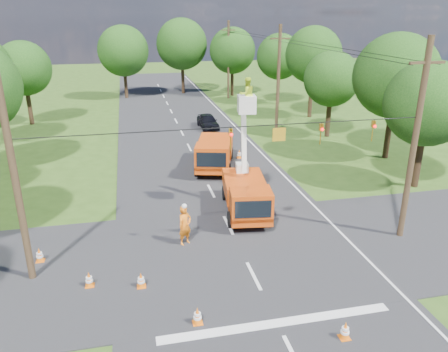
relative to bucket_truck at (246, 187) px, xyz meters
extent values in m
plane|color=#2C4C16|center=(-1.36, 13.61, -1.65)|extent=(140.00, 140.00, 0.00)
cube|color=black|center=(-1.36, 13.61, -1.65)|extent=(12.00, 100.00, 0.06)
cube|color=black|center=(-1.36, -4.39, -1.65)|extent=(56.00, 10.00, 0.07)
cube|color=silver|center=(-1.36, -9.59, -1.65)|extent=(9.00, 0.45, 0.02)
cube|color=silver|center=(4.24, 13.61, -1.65)|extent=(0.12, 90.00, 0.02)
cube|color=#C8400E|center=(0.02, 0.15, -0.94)|extent=(2.97, 6.17, 0.44)
cube|color=#C8400E|center=(-0.27, -1.95, -0.17)|extent=(2.38, 1.96, 1.48)
cube|color=black|center=(-0.39, -2.78, -0.12)|extent=(1.87, 0.32, 0.94)
cube|color=#C8400E|center=(0.13, 0.94, -0.32)|extent=(2.80, 3.94, 0.99)
cylinder|color=black|center=(-1.26, -1.56, -1.20)|extent=(0.44, 0.94, 0.91)
cylinder|color=black|center=(0.79, -1.85, -1.20)|extent=(0.44, 0.94, 0.91)
cylinder|color=black|center=(-0.75, 2.16, -1.20)|extent=(0.44, 0.94, 0.91)
cylinder|color=black|center=(1.31, 1.87, -1.20)|extent=(0.44, 0.94, 0.91)
cube|color=silver|center=(0.28, 2.01, 0.43)|extent=(0.84, 0.84, 0.54)
cube|color=silver|center=(0.20, 1.48, 2.60)|extent=(0.46, 1.35, 4.29)
cube|color=silver|center=(0.06, 0.45, 4.62)|extent=(1.06, 1.06, 0.94)
imported|color=#C6E526|center=(0.06, 0.45, 5.17)|extent=(1.00, 0.86, 1.78)
cube|color=#C8400E|center=(-0.18, 8.27, -0.89)|extent=(3.93, 6.73, 0.48)
cube|color=#C8400E|center=(-0.78, 6.08, -0.07)|extent=(2.72, 2.35, 1.58)
cube|color=black|center=(-1.02, 5.21, -0.01)|extent=(1.95, 0.60, 1.00)
cube|color=#C8400E|center=(0.05, 9.08, -0.22)|extent=(3.43, 4.43, 1.06)
cylinder|color=black|center=(-1.78, 6.63, -1.16)|extent=(0.58, 1.03, 0.97)
cylinder|color=black|center=(0.36, 6.04, -1.16)|extent=(0.58, 1.03, 0.97)
cylinder|color=black|center=(-0.71, 10.50, -1.16)|extent=(0.58, 1.03, 0.97)
cylinder|color=black|center=(1.43, 9.91, -1.16)|extent=(0.58, 1.03, 0.97)
imported|color=#FD4F15|center=(-3.90, -2.85, -0.62)|extent=(0.90, 0.82, 2.06)
imported|color=black|center=(1.45, 20.01, -0.94)|extent=(1.86, 4.23, 1.42)
cone|color=orange|center=(-4.27, -8.92, -1.27)|extent=(0.36, 0.36, 0.70)
cube|color=orange|center=(-4.27, -8.92, -1.61)|extent=(0.38, 0.38, 0.04)
cylinder|color=white|center=(-4.27, -8.92, -1.21)|extent=(0.26, 0.26, 0.09)
cylinder|color=white|center=(-4.27, -8.92, -1.36)|extent=(0.31, 0.31, 0.09)
cone|color=orange|center=(0.72, -10.84, -1.27)|extent=(0.36, 0.36, 0.70)
cube|color=orange|center=(0.72, -10.84, -1.61)|extent=(0.38, 0.38, 0.04)
cylinder|color=white|center=(0.72, -10.84, -1.21)|extent=(0.26, 0.26, 0.09)
cylinder|color=white|center=(0.72, -10.84, -1.36)|extent=(0.31, 0.31, 0.09)
cone|color=orange|center=(-0.30, 0.44, -1.27)|extent=(0.36, 0.36, 0.70)
cube|color=orange|center=(-0.30, 0.44, -1.61)|extent=(0.38, 0.38, 0.04)
cylinder|color=white|center=(-0.30, 0.44, -1.21)|extent=(0.26, 0.26, 0.09)
cylinder|color=white|center=(-0.30, 0.44, -1.36)|extent=(0.31, 0.31, 0.09)
cone|color=orange|center=(0.31, 5.16, -1.27)|extent=(0.36, 0.36, 0.70)
cube|color=orange|center=(0.31, 5.16, -1.61)|extent=(0.38, 0.38, 0.04)
cylinder|color=white|center=(0.31, 5.16, -1.21)|extent=(0.26, 0.26, 0.09)
cylinder|color=white|center=(0.31, 5.16, -1.36)|extent=(0.31, 0.31, 0.09)
cone|color=orange|center=(-6.22, -6.13, -1.27)|extent=(0.36, 0.36, 0.70)
cube|color=orange|center=(-6.22, -6.13, -1.61)|extent=(0.38, 0.38, 0.04)
cylinder|color=white|center=(-6.22, -6.13, -1.21)|extent=(0.26, 0.26, 0.09)
cylinder|color=white|center=(-6.22, -6.13, -1.36)|extent=(0.31, 0.31, 0.09)
cone|color=orange|center=(-8.36, -5.61, -1.27)|extent=(0.36, 0.36, 0.70)
cube|color=orange|center=(-8.36, -5.61, -1.61)|extent=(0.38, 0.38, 0.04)
cylinder|color=white|center=(-8.36, -5.61, -1.21)|extent=(0.26, 0.26, 0.09)
cylinder|color=white|center=(-8.36, -5.61, -1.36)|extent=(0.31, 0.31, 0.09)
cone|color=orange|center=(-10.75, -3.05, -1.27)|extent=(0.36, 0.36, 0.70)
cube|color=orange|center=(-10.75, -3.05, -1.61)|extent=(0.38, 0.38, 0.04)
cylinder|color=white|center=(-10.75, -3.05, -1.21)|extent=(0.26, 0.26, 0.09)
cylinder|color=white|center=(-10.75, -3.05, -1.36)|extent=(0.31, 0.31, 0.09)
cone|color=orange|center=(2.14, 9.91, -1.27)|extent=(0.36, 0.36, 0.70)
cube|color=orange|center=(2.14, 9.91, -1.61)|extent=(0.38, 0.38, 0.04)
cylinder|color=white|center=(2.14, 9.91, -1.21)|extent=(0.26, 0.26, 0.09)
cylinder|color=white|center=(2.14, 9.91, -1.36)|extent=(0.31, 0.31, 0.09)
cylinder|color=#4C3823|center=(7.14, -4.39, 3.35)|extent=(0.30, 0.30, 10.00)
cube|color=#4C3823|center=(7.14, -4.39, 7.15)|extent=(1.80, 0.12, 0.12)
cylinder|color=#4C3823|center=(7.14, 15.61, 3.35)|extent=(0.30, 0.30, 10.00)
cube|color=#4C3823|center=(7.14, 15.61, 7.15)|extent=(1.80, 0.12, 0.12)
cylinder|color=#4C3823|center=(7.14, 35.61, 3.35)|extent=(0.30, 0.30, 10.00)
cube|color=#4C3823|center=(7.14, 35.61, 7.15)|extent=(1.80, 0.12, 0.12)
cylinder|color=#4C3823|center=(-10.86, -4.39, 2.85)|extent=(0.30, 0.30, 9.00)
cylinder|color=black|center=(-1.86, -4.39, 4.65)|extent=(18.00, 0.04, 0.04)
cube|color=#A97A14|center=(0.24, -4.39, 4.20)|extent=(0.60, 0.05, 0.60)
imported|color=#A97A14|center=(-1.96, -4.39, 4.10)|extent=(0.16, 0.20, 1.00)
sphere|color=#FF0C0C|center=(-1.96, -4.51, 4.35)|extent=(0.14, 0.14, 0.14)
imported|color=#A97A14|center=(2.24, -4.39, 4.10)|extent=(0.16, 0.20, 1.00)
sphere|color=#FF0C0C|center=(2.24, -4.51, 4.35)|extent=(0.14, 0.14, 0.14)
imported|color=#A97A14|center=(4.84, -4.39, 4.10)|extent=(0.16, 0.20, 1.00)
sphere|color=#FF0C0C|center=(4.84, -4.51, 4.35)|extent=(0.14, 0.14, 0.14)
cylinder|color=#382616|center=(-16.16, 25.61, 0.37)|extent=(0.44, 0.44, 4.05)
sphere|color=#153C10|center=(-16.16, 25.61, 4.05)|extent=(5.40, 5.40, 5.40)
cylinder|color=#382616|center=(12.14, 1.61, 0.33)|extent=(0.44, 0.44, 3.96)
sphere|color=#153C10|center=(12.14, 1.61, 3.93)|extent=(5.40, 5.40, 5.40)
cylinder|color=#382616|center=(13.64, 7.61, 0.64)|extent=(0.44, 0.44, 4.58)
sphere|color=#153C10|center=(13.64, 7.61, 4.80)|extent=(6.40, 6.40, 6.40)
cylinder|color=#382616|center=(11.84, 14.61, 0.24)|extent=(0.44, 0.44, 3.78)
sphere|color=#153C10|center=(11.84, 14.61, 3.68)|extent=(5.00, 5.00, 5.00)
cylinder|color=#382616|center=(13.44, 22.61, 0.73)|extent=(0.44, 0.44, 4.75)
sphere|color=#153C10|center=(13.44, 22.61, 5.05)|extent=(6.00, 6.00, 6.00)
cylinder|color=#382616|center=(12.44, 30.61, 0.42)|extent=(0.44, 0.44, 4.14)
sphere|color=#153C10|center=(12.44, 30.61, 4.18)|extent=(5.60, 5.60, 5.60)
cylinder|color=#382616|center=(-6.36, 38.61, 0.55)|extent=(0.44, 0.44, 4.40)
sphere|color=#153C10|center=(-6.36, 38.61, 4.55)|extent=(6.60, 6.60, 6.60)
cylinder|color=#382616|center=(1.64, 40.61, 0.77)|extent=(0.44, 0.44, 4.84)
sphere|color=#153C10|center=(1.64, 40.61, 5.17)|extent=(7.00, 7.00, 7.00)
cylinder|color=#382616|center=(8.14, 37.61, 0.51)|extent=(0.44, 0.44, 4.31)
sphere|color=#153C10|center=(8.14, 37.61, 4.43)|extent=(6.20, 6.20, 6.20)
camera|label=1|loc=(-6.17, -22.16, 9.27)|focal=35.00mm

